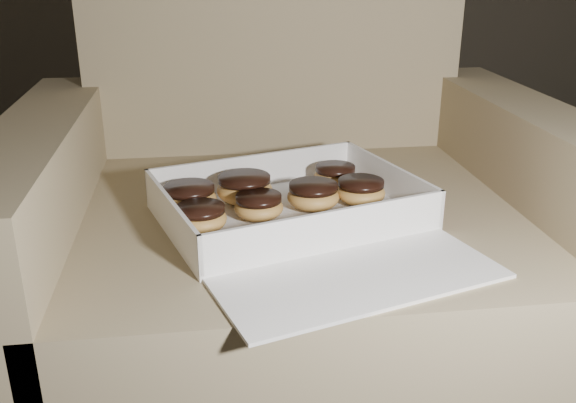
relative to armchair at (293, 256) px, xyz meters
The scene contains 14 objects.
armchair is the anchor object (origin of this frame).
bakery_box 0.21m from the armchair, 94.00° to the right, with size 0.48×0.52×0.06m.
donut_a 0.25m from the armchair, 151.76° to the right, with size 0.08×0.08×0.04m.
donut_b 0.19m from the armchair, 81.64° to the right, with size 0.08×0.08×0.04m.
donut_c 0.17m from the armchair, 11.98° to the right, with size 0.07×0.07×0.04m.
donut_d 0.19m from the armchair, 142.19° to the right, with size 0.09×0.09×0.04m.
donut_e 0.28m from the armchair, 133.12° to the right, with size 0.07×0.07×0.04m.
donut_f 0.21m from the armchair, 46.24° to the right, with size 0.08×0.08×0.04m.
donut_g 0.22m from the armchair, 117.76° to the right, with size 0.07×0.07×0.04m.
crumb_a 0.21m from the armchair, 81.84° to the right, with size 0.01×0.01×0.00m, color black.
crumb_b 0.27m from the armchair, 86.13° to the right, with size 0.01×0.01×0.00m, color black.
crumb_c 0.28m from the armchair, 103.95° to the right, with size 0.01×0.01×0.00m, color black.
crumb_d 0.28m from the armchair, 125.67° to the right, with size 0.01×0.01×0.00m, color black.
crumb_e 0.25m from the armchair, 106.99° to the right, with size 0.01×0.01×0.00m, color black.
Camera 1 is at (-0.41, -0.94, 0.82)m, focal length 40.00 mm.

